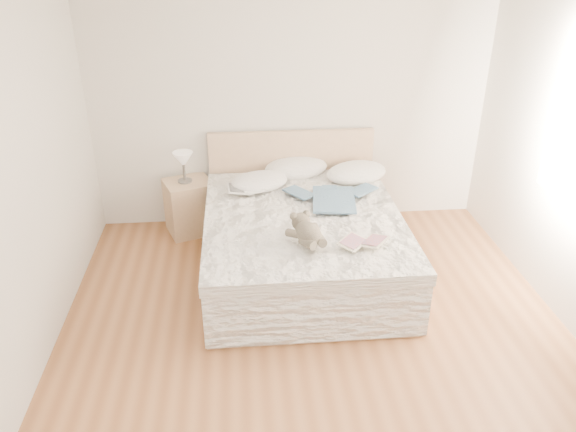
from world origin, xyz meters
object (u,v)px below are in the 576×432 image
object	(u,v)px
nightstand	(190,207)
teddy_bear	(308,241)
bed	(302,239)
table_lamp	(183,161)
childrens_book	(364,242)
photo_book	(246,189)

from	to	relation	value
nightstand	teddy_bear	size ratio (longest dim) A/B	1.57
bed	nightstand	size ratio (longest dim) A/B	3.83
table_lamp	childrens_book	distance (m)	2.12
bed	teddy_bear	size ratio (longest dim) A/B	6.02
teddy_bear	photo_book	bearing A→B (deg)	92.98
photo_book	nightstand	bearing A→B (deg)	141.43
bed	table_lamp	xyz separation A→B (m)	(-1.09, 0.82, 0.48)
bed	photo_book	distance (m)	0.73
nightstand	teddy_bear	world-z (taller)	teddy_bear
nightstand	childrens_book	bearing A→B (deg)	-45.34
nightstand	childrens_book	distance (m)	2.13
nightstand	teddy_bear	distance (m)	1.83
childrens_book	teddy_bear	bearing A→B (deg)	-144.43
bed	photo_book	size ratio (longest dim) A/B	6.01
bed	photo_book	bearing A→B (deg)	138.45
childrens_book	table_lamp	bearing A→B (deg)	175.13
nightstand	childrens_book	xyz separation A→B (m)	(1.48, -1.49, 0.35)
bed	childrens_book	size ratio (longest dim) A/B	6.11
teddy_bear	bed	bearing A→B (deg)	67.18
bed	childrens_book	world-z (taller)	bed
bed	teddy_bear	xyz separation A→B (m)	(-0.03, -0.64, 0.34)
bed	childrens_book	xyz separation A→B (m)	(0.41, -0.67, 0.32)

